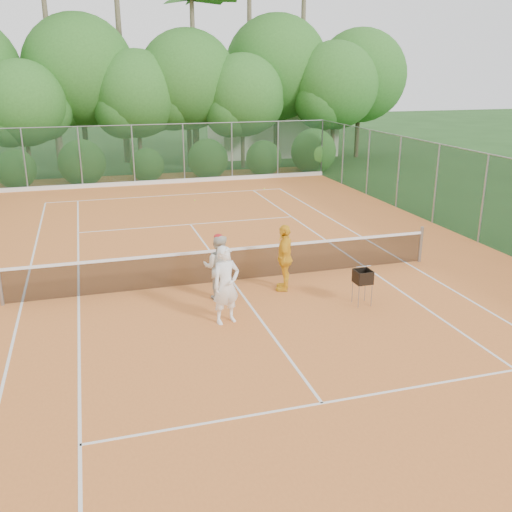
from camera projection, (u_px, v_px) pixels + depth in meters
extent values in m
plane|color=#1E4418|center=(232.00, 282.00, 15.90)|extent=(120.00, 120.00, 0.00)
cube|color=orange|center=(232.00, 281.00, 15.89)|extent=(18.00, 36.00, 0.02)
cube|color=beige|center=(271.00, 132.00, 39.73)|extent=(8.00, 5.00, 3.00)
cylinder|color=gray|center=(0.00, 284.00, 14.10)|extent=(0.10, 0.10, 1.10)
cylinder|color=gray|center=(421.00, 244.00, 17.34)|extent=(0.10, 0.10, 1.10)
cube|color=black|center=(232.00, 265.00, 15.75)|extent=(11.87, 0.03, 0.86)
cube|color=white|center=(232.00, 249.00, 15.60)|extent=(11.87, 0.04, 0.07)
imported|color=white|center=(226.00, 285.00, 13.03)|extent=(0.76, 0.60, 1.85)
imported|color=beige|center=(219.00, 267.00, 14.43)|extent=(1.02, 0.93, 1.70)
ellipsoid|color=red|center=(218.00, 237.00, 14.18)|extent=(0.22, 0.22, 0.14)
imported|color=yellow|center=(285.00, 257.00, 15.03)|extent=(0.83, 1.14, 1.79)
cylinder|color=gray|center=(359.00, 297.00, 14.02)|extent=(0.02, 0.02, 0.57)
cylinder|color=gray|center=(365.00, 290.00, 14.44)|extent=(0.02, 0.02, 0.57)
cube|color=black|center=(363.00, 277.00, 14.09)|extent=(0.40, 0.40, 0.33)
sphere|color=#BFE334|center=(195.00, 200.00, 25.56)|extent=(0.07, 0.07, 0.07)
sphere|color=gold|center=(164.00, 197.00, 26.19)|extent=(0.07, 0.07, 0.07)
sphere|color=#D0ED37|center=(264.00, 189.00, 28.08)|extent=(0.07, 0.07, 0.07)
cube|color=white|center=(169.00, 195.00, 26.71)|extent=(11.03, 0.06, 0.01)
cube|color=white|center=(22.00, 303.00, 14.39)|extent=(0.06, 23.77, 0.01)
cube|color=white|center=(406.00, 263.00, 17.38)|extent=(0.06, 23.77, 0.01)
cube|color=white|center=(79.00, 297.00, 14.77)|extent=(0.06, 23.77, 0.01)
cube|color=white|center=(365.00, 267.00, 17.01)|extent=(0.06, 23.77, 0.01)
cube|color=white|center=(190.00, 224.00, 21.72)|extent=(8.23, 0.06, 0.01)
cube|color=white|center=(322.00, 403.00, 10.06)|extent=(8.23, 0.06, 0.01)
cube|color=white|center=(232.00, 281.00, 15.89)|extent=(0.06, 12.80, 0.01)
cube|color=#19381E|center=(159.00, 154.00, 29.08)|extent=(18.00, 0.02, 3.00)
cylinder|color=gray|center=(322.00, 148.00, 31.53)|extent=(0.07, 0.07, 3.00)
cylinder|color=gray|center=(322.00, 148.00, 31.53)|extent=(0.07, 0.07, 3.00)
cylinder|color=brown|center=(28.00, 149.00, 30.47)|extent=(0.22, 0.22, 3.20)
sphere|color=#2C6120|center=(23.00, 103.00, 29.73)|extent=(4.48, 4.48, 4.48)
cylinder|color=brown|center=(85.00, 130.00, 33.36)|extent=(0.31, 0.31, 4.50)
sphere|color=#2C6120|center=(79.00, 71.00, 32.33)|extent=(6.30, 6.30, 6.30)
cylinder|color=brown|center=(140.00, 140.00, 32.97)|extent=(0.24, 0.24, 3.50)
sphere|color=#2C6120|center=(137.00, 94.00, 32.16)|extent=(4.90, 4.90, 4.90)
cylinder|color=brown|center=(189.00, 133.00, 34.15)|extent=(0.28, 0.28, 4.10)
sphere|color=#2C6120|center=(187.00, 80.00, 33.21)|extent=(5.74, 5.74, 5.74)
cylinder|color=brown|center=(243.00, 139.00, 33.98)|extent=(0.23, 0.23, 3.40)
sphere|color=#2C6120|center=(242.00, 95.00, 33.20)|extent=(4.76, 4.76, 4.76)
cylinder|color=brown|center=(276.00, 123.00, 37.07)|extent=(0.32, 0.32, 4.65)
sphere|color=#2C6120|center=(277.00, 68.00, 36.00)|extent=(6.51, 6.51, 6.51)
cylinder|color=brown|center=(333.00, 132.00, 35.92)|extent=(0.26, 0.26, 3.80)
sphere|color=#2C6120|center=(335.00, 85.00, 35.05)|extent=(5.32, 5.32, 5.32)
cylinder|color=brown|center=(357.00, 125.00, 37.99)|extent=(0.29, 0.29, 4.25)
sphere|color=#2C6120|center=(360.00, 76.00, 37.01)|extent=(5.95, 5.95, 5.95)
cone|color=brown|center=(52.00, 72.00, 31.94)|extent=(0.44, 0.44, 11.00)
cone|color=brown|center=(119.00, 37.00, 34.23)|extent=(0.44, 0.44, 15.00)
cone|color=brown|center=(194.00, 81.00, 33.82)|extent=(0.44, 0.44, 10.00)
cone|color=brown|center=(249.00, 64.00, 36.42)|extent=(0.44, 0.44, 12.00)
cone|color=brown|center=(303.00, 48.00, 38.11)|extent=(0.44, 0.44, 14.00)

